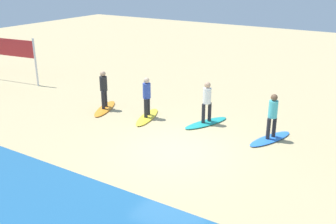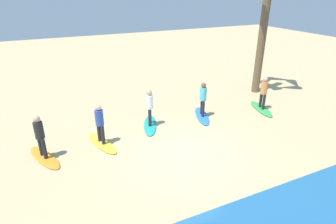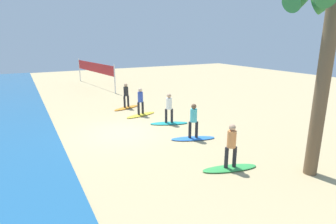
{
  "view_description": "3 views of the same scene",
  "coord_description": "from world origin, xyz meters",
  "px_view_note": "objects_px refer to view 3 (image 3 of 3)",
  "views": [
    {
      "loc": [
        -6.21,
        10.39,
        5.85
      ],
      "look_at": [
        0.91,
        -0.99,
        0.91
      ],
      "focal_mm": 42.12,
      "sensor_mm": 36.0,
      "label": 1
    },
    {
      "loc": [
        4.36,
        8.07,
        5.82
      ],
      "look_at": [
        -0.21,
        -1.69,
        1.03
      ],
      "focal_mm": 30.29,
      "sensor_mm": 36.0,
      "label": 2
    },
    {
      "loc": [
        -12.63,
        4.31,
        4.62
      ],
      "look_at": [
        -0.95,
        -2.03,
        1.06
      ],
      "focal_mm": 29.32,
      "sensor_mm": 36.0,
      "label": 3
    }
  ],
  "objects_px": {
    "surfer_green": "(231,143)",
    "surfboard_yellow": "(141,115)",
    "surfboard_orange": "(127,108)",
    "surfer_orange": "(126,93)",
    "surfer_yellow": "(140,99)",
    "surfer_blue": "(194,118)",
    "palm_tree": "(334,10)",
    "volleyball_net": "(95,69)",
    "surfboard_teal": "(169,123)",
    "surfboard_green": "(230,168)",
    "surfer_teal": "(169,106)",
    "surfboard_blue": "(193,138)"
  },
  "relations": [
    {
      "from": "surfer_green",
      "to": "surfboard_yellow",
      "type": "height_order",
      "value": "surfer_green"
    },
    {
      "from": "surfer_yellow",
      "to": "surfer_blue",
      "type": "bearing_deg",
      "value": -173.79
    },
    {
      "from": "volleyball_net",
      "to": "surfboard_yellow",
      "type": "bearing_deg",
      "value": 178.89
    },
    {
      "from": "surfboard_blue",
      "to": "surfboard_green",
      "type": "bearing_deg",
      "value": 100.99
    },
    {
      "from": "surfboard_green",
      "to": "surfer_orange",
      "type": "bearing_deg",
      "value": -74.04
    },
    {
      "from": "surfer_yellow",
      "to": "palm_tree",
      "type": "bearing_deg",
      "value": -166.79
    },
    {
      "from": "surfer_green",
      "to": "surfboard_orange",
      "type": "height_order",
      "value": "surfer_green"
    },
    {
      "from": "surfboard_green",
      "to": "surfer_orange",
      "type": "xyz_separation_m",
      "value": [
        10.41,
        0.15,
        0.99
      ]
    },
    {
      "from": "surfboard_orange",
      "to": "volleyball_net",
      "type": "distance_m",
      "value": 10.0
    },
    {
      "from": "surfboard_green",
      "to": "surfboard_yellow",
      "type": "xyz_separation_m",
      "value": [
        8.25,
        0.01,
        0.0
      ]
    },
    {
      "from": "surfer_teal",
      "to": "volleyball_net",
      "type": "height_order",
      "value": "volleyball_net"
    },
    {
      "from": "surfboard_teal",
      "to": "surfer_yellow",
      "type": "height_order",
      "value": "surfer_yellow"
    },
    {
      "from": "surfboard_orange",
      "to": "volleyball_net",
      "type": "height_order",
      "value": "volleyball_net"
    },
    {
      "from": "surfer_yellow",
      "to": "surfboard_orange",
      "type": "height_order",
      "value": "surfer_yellow"
    },
    {
      "from": "surfboard_blue",
      "to": "surfer_blue",
      "type": "xyz_separation_m",
      "value": [
        0.0,
        0.0,
        0.99
      ]
    },
    {
      "from": "palm_tree",
      "to": "surfboard_blue",
      "type": "bearing_deg",
      "value": 20.12
    },
    {
      "from": "surfboard_teal",
      "to": "surfboard_orange",
      "type": "xyz_separation_m",
      "value": [
        4.53,
        0.84,
        0.0
      ]
    },
    {
      "from": "surfboard_teal",
      "to": "surfboard_yellow",
      "type": "bearing_deg",
      "value": -51.32
    },
    {
      "from": "palm_tree",
      "to": "surfboard_teal",
      "type": "bearing_deg",
      "value": 12.16
    },
    {
      "from": "surfer_blue",
      "to": "surfboard_teal",
      "type": "bearing_deg",
      "value": -3.31
    },
    {
      "from": "surfboard_green",
      "to": "surfer_green",
      "type": "xyz_separation_m",
      "value": [
        0.0,
        0.0,
        0.99
      ]
    },
    {
      "from": "surfer_yellow",
      "to": "volleyball_net",
      "type": "distance_m",
      "value": 12.03
    },
    {
      "from": "surfboard_teal",
      "to": "volleyball_net",
      "type": "bearing_deg",
      "value": -65.95
    },
    {
      "from": "surfboard_green",
      "to": "surfer_teal",
      "type": "height_order",
      "value": "surfer_teal"
    },
    {
      "from": "surfboard_green",
      "to": "palm_tree",
      "type": "bearing_deg",
      "value": 160.6
    },
    {
      "from": "surfboard_teal",
      "to": "palm_tree",
      "type": "xyz_separation_m",
      "value": [
        -7.47,
        -1.61,
        5.41
      ]
    },
    {
      "from": "surfboard_teal",
      "to": "surfer_teal",
      "type": "xyz_separation_m",
      "value": [
        0.0,
        0.0,
        0.99
      ]
    },
    {
      "from": "surfboard_yellow",
      "to": "surfer_yellow",
      "type": "relative_size",
      "value": 1.28
    },
    {
      "from": "surfboard_green",
      "to": "surfer_yellow",
      "type": "xyz_separation_m",
      "value": [
        8.25,
        0.01,
        0.99
      ]
    },
    {
      "from": "surfer_blue",
      "to": "surfer_orange",
      "type": "distance_m",
      "value": 7.22
    },
    {
      "from": "surfer_blue",
      "to": "volleyball_net",
      "type": "bearing_deg",
      "value": 1.06
    },
    {
      "from": "surfboard_green",
      "to": "volleyball_net",
      "type": "height_order",
      "value": "volleyball_net"
    },
    {
      "from": "surfboard_green",
      "to": "surfer_yellow",
      "type": "relative_size",
      "value": 1.28
    },
    {
      "from": "surfboard_green",
      "to": "surfer_green",
      "type": "height_order",
      "value": "surfer_green"
    },
    {
      "from": "surfboard_orange",
      "to": "surfer_orange",
      "type": "relative_size",
      "value": 1.28
    },
    {
      "from": "surfer_blue",
      "to": "surfboard_teal",
      "type": "relative_size",
      "value": 0.78
    },
    {
      "from": "surfer_yellow",
      "to": "surfer_orange",
      "type": "distance_m",
      "value": 2.17
    },
    {
      "from": "surfboard_orange",
      "to": "surfer_orange",
      "type": "bearing_deg",
      "value": -20.82
    },
    {
      "from": "surfboard_teal",
      "to": "surfboard_blue",
      "type": "bearing_deg",
      "value": 108.88
    },
    {
      "from": "surfer_blue",
      "to": "volleyball_net",
      "type": "height_order",
      "value": "volleyball_net"
    },
    {
      "from": "surfer_yellow",
      "to": "palm_tree",
      "type": "xyz_separation_m",
      "value": [
        -9.84,
        -2.31,
        4.42
      ]
    },
    {
      "from": "surfboard_orange",
      "to": "volleyball_net",
      "type": "bearing_deg",
      "value": -112.96
    },
    {
      "from": "surfer_green",
      "to": "surfboard_yellow",
      "type": "bearing_deg",
      "value": 0.08
    },
    {
      "from": "surfer_green",
      "to": "surfboard_orange",
      "type": "xyz_separation_m",
      "value": [
        10.41,
        0.15,
        -0.99
      ]
    },
    {
      "from": "surfboard_blue",
      "to": "surfer_teal",
      "type": "bearing_deg",
      "value": -72.91
    },
    {
      "from": "surfboard_blue",
      "to": "surfboard_yellow",
      "type": "relative_size",
      "value": 1.0
    },
    {
      "from": "surfer_orange",
      "to": "volleyball_net",
      "type": "distance_m",
      "value": 9.88
    },
    {
      "from": "surfer_green",
      "to": "volleyball_net",
      "type": "distance_m",
      "value": 20.27
    },
    {
      "from": "surfer_green",
      "to": "surfer_orange",
      "type": "height_order",
      "value": "same"
    },
    {
      "from": "surfer_orange",
      "to": "palm_tree",
      "type": "height_order",
      "value": "palm_tree"
    }
  ]
}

